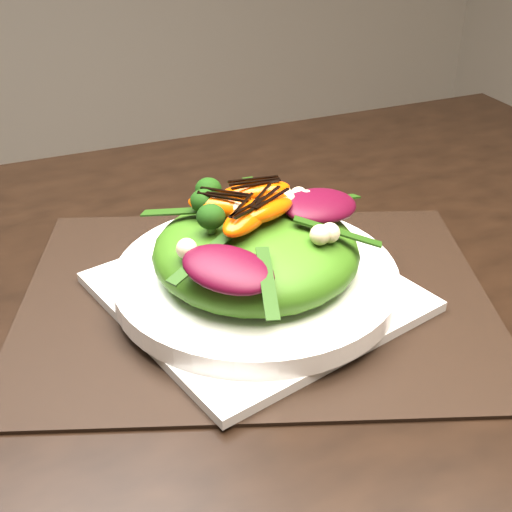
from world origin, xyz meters
name	(u,v)px	position (x,y,z in m)	size (l,w,h in m)	color
dining_table	(53,385)	(0.00, 0.00, 0.73)	(1.60, 0.90, 0.75)	black
placemat	(256,297)	(0.20, 0.02, 0.75)	(0.44, 0.33, 0.00)	black
plate_base	(256,292)	(0.20, 0.02, 0.76)	(0.25, 0.25, 0.01)	silver
salad_bowl	(256,279)	(0.20, 0.02, 0.77)	(0.26, 0.26, 0.02)	white
lettuce_mound	(256,251)	(0.20, 0.02, 0.80)	(0.19, 0.19, 0.06)	#396713
radicchio_leaf	(320,206)	(0.26, 0.03, 0.83)	(0.08, 0.05, 0.02)	#3D0616
orange_segment	(247,207)	(0.19, 0.03, 0.84)	(0.07, 0.03, 0.02)	#D34003
broccoli_floret	(170,223)	(0.12, 0.04, 0.84)	(0.04, 0.04, 0.04)	#173509
macadamia_nut	(296,234)	(0.21, -0.02, 0.84)	(0.02, 0.02, 0.02)	beige
balsamic_drizzle	(246,198)	(0.19, 0.03, 0.85)	(0.04, 0.00, 0.00)	black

